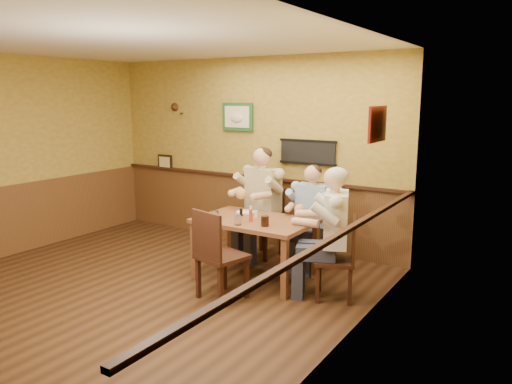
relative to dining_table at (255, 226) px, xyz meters
The scene contains 17 objects.
room 1.63m from the dining_table, 129.65° to the right, with size 5.02×5.03×2.81m.
dining_table is the anchor object (origin of this frame).
chair_back_left 0.88m from the dining_table, 114.57° to the left, with size 0.45×0.45×0.97m, color #391D12, non-canonical shape.
chair_back_right 0.90m from the dining_table, 61.93° to the left, with size 0.39×0.39×0.86m, color #391D12, non-canonical shape.
chair_right_end 1.12m from the dining_table, ahead, with size 0.43×0.43×0.93m, color #391D12, non-canonical shape.
chair_near_side 0.75m from the dining_table, 87.12° to the right, with size 0.47×0.47×1.02m, color #391D12, non-canonical shape.
diner_tan_shirt 0.87m from the dining_table, 114.57° to the left, with size 0.64×0.64×1.38m, color #CDBD8D, non-canonical shape.
diner_blue_polo 0.87m from the dining_table, 61.93° to the left, with size 0.56×0.56×1.22m, color #89A3CD, non-canonical shape.
diner_white_elder 1.10m from the dining_table, ahead, with size 0.61×0.61×1.33m, color silver, non-canonical shape.
water_glass_left 0.50m from the dining_table, 138.25° to the right, with size 0.08×0.08×0.12m, color silver.
water_glass_mid 0.37m from the dining_table, 93.00° to the right, with size 0.08×0.08×0.11m, color silver.
cola_tumbler 0.39m from the dining_table, 38.54° to the right, with size 0.09×0.09×0.12m, color black.
hot_sauce_bottle 0.22m from the dining_table, 78.17° to the right, with size 0.04×0.04×0.17m, color #BC3414.
salt_shaker 0.15m from the dining_table, 104.89° to the left, with size 0.04×0.04×0.09m, color silver.
pepper_shaker 0.27m from the dining_table, 169.88° to the left, with size 0.04×0.04×0.10m, color black.
plate_far_left 0.38m from the dining_table, 141.50° to the left, with size 0.24×0.24×0.02m, color silver.
plate_far_right 0.57m from the dining_table, 14.11° to the left, with size 0.21×0.21×0.01m, color silver.
Camera 1 is at (4.11, -3.85, 2.22)m, focal length 35.00 mm.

